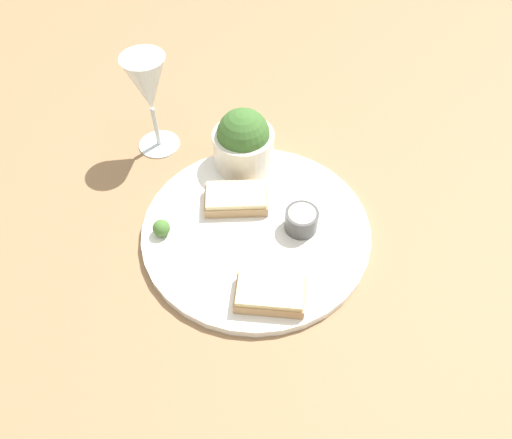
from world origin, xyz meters
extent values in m
plane|color=#93704C|center=(0.00, 0.00, 0.00)|extent=(4.00, 4.00, 0.00)
cylinder|color=white|center=(0.00, 0.00, 0.01)|extent=(0.35, 0.35, 0.01)
cylinder|color=silver|center=(0.04, 0.14, 0.05)|extent=(0.10, 0.10, 0.06)
sphere|color=#3D6B2D|center=(0.04, 0.14, 0.08)|extent=(0.09, 0.09, 0.09)
cylinder|color=#4C4C4C|center=(0.06, -0.03, 0.03)|extent=(0.05, 0.05, 0.03)
cylinder|color=beige|center=(0.06, -0.03, 0.04)|extent=(0.04, 0.04, 0.01)
cube|color=tan|center=(-0.01, 0.06, 0.02)|extent=(0.11, 0.09, 0.02)
cube|color=beige|center=(-0.01, 0.06, 0.04)|extent=(0.11, 0.08, 0.01)
cube|color=tan|center=(-0.03, -0.12, 0.02)|extent=(0.11, 0.10, 0.02)
cube|color=beige|center=(-0.03, -0.12, 0.04)|extent=(0.11, 0.09, 0.01)
cylinder|color=silver|center=(-0.09, 0.25, 0.00)|extent=(0.07, 0.07, 0.01)
cylinder|color=silver|center=(-0.09, 0.25, 0.04)|extent=(0.01, 0.01, 0.08)
cone|color=silver|center=(-0.09, 0.25, 0.13)|extent=(0.07, 0.07, 0.10)
sphere|color=#477533|center=(-0.14, 0.04, 0.03)|extent=(0.03, 0.03, 0.03)
camera|label=1|loc=(-0.18, -0.44, 0.62)|focal=35.00mm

